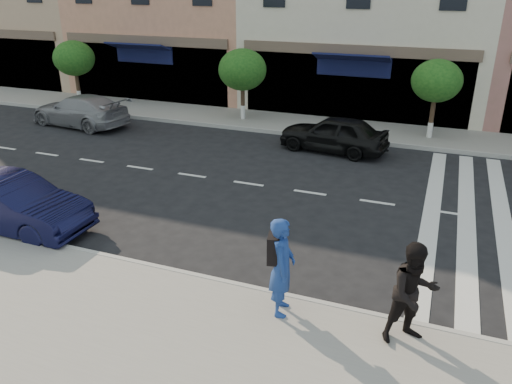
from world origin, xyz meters
The scene contains 11 objects.
ground centered at (0.00, 0.00, 0.00)m, with size 120.00×120.00×0.00m, color black.
sidewalk_near centered at (0.00, -3.75, 0.07)m, with size 60.00×4.50×0.15m, color gray.
sidewalk_far centered at (0.00, 11.00, 0.07)m, with size 60.00×3.00×0.15m, color gray.
street_tree_wa centered at (-14.00, 10.80, 2.33)m, with size 2.00×2.00×3.05m.
street_tree_wb centered at (-5.00, 10.80, 2.31)m, with size 2.10×2.10×3.06m.
street_tree_c centered at (3.00, 10.80, 2.36)m, with size 1.90×1.90×3.04m.
photographer centered at (1.09, -2.03, 1.11)m, with size 0.70×0.46×1.92m, color navy.
walker centered at (3.39, -2.00, 1.08)m, with size 0.90×0.70×1.86m, color black.
car_near_mid centered at (-6.45, -1.00, 0.69)m, with size 1.46×4.20×1.38m, color black.
car_far_left centered at (-11.39, 7.68, 0.67)m, with size 1.89×4.64×1.35m, color gray.
car_far_mid centered at (-0.27, 8.15, 0.68)m, with size 1.60×3.97×1.35m, color black.
Camera 1 is at (3.45, -9.47, 5.91)m, focal length 35.00 mm.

